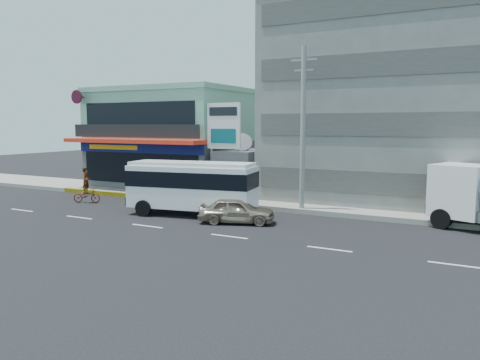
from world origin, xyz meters
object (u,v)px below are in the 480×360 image
(utility_pole_near, at_px, (303,129))
(shop_building, at_px, (176,141))
(concrete_building, at_px, (395,101))
(sedan, at_px, (237,210))
(minibus, at_px, (192,184))
(satellite_dish, at_px, (242,149))
(motorcycle_rider, at_px, (87,191))
(billboard, at_px, (224,131))

(utility_pole_near, bearing_deg, shop_building, 154.94)
(concrete_building, relative_size, sedan, 3.84)
(utility_pole_near, relative_size, minibus, 1.26)
(concrete_building, distance_m, utility_pole_near, 8.79)
(satellite_dish, bearing_deg, shop_building, 159.79)
(concrete_building, xyz_separation_m, minibus, (-9.53, -11.37, -5.10))
(satellite_dish, distance_m, sedan, 9.43)
(shop_building, xyz_separation_m, sedan, (11.87, -11.05, -3.29))
(concrete_building, height_order, sedan, concrete_building)
(concrete_building, relative_size, motorcycle_rider, 6.58)
(minibus, bearing_deg, billboard, 99.86)
(billboard, height_order, minibus, billboard)
(billboard, relative_size, minibus, 0.87)
(concrete_building, xyz_separation_m, sedan, (-6.13, -12.10, -6.29))
(minibus, relative_size, sedan, 1.90)
(satellite_dish, bearing_deg, sedan, -64.47)
(billboard, bearing_deg, utility_pole_near, -15.48)
(concrete_building, bearing_deg, satellite_dish, -158.20)
(utility_pole_near, bearing_deg, concrete_building, 62.24)
(utility_pole_near, bearing_deg, satellite_dish, 149.04)
(concrete_building, bearing_deg, motorcycle_rider, -149.42)
(shop_building, relative_size, minibus, 1.57)
(minibus, height_order, sedan, minibus)
(concrete_building, distance_m, satellite_dish, 11.30)
(shop_building, relative_size, motorcycle_rider, 5.10)
(shop_building, distance_m, sedan, 16.55)
(concrete_building, distance_m, minibus, 15.69)
(shop_building, xyz_separation_m, motorcycle_rider, (-0.53, -9.90, -3.19))
(satellite_dish, height_order, motorcycle_rider, satellite_dish)
(billboard, bearing_deg, concrete_building, 28.92)
(billboard, xyz_separation_m, sedan, (4.37, -6.30, -4.22))
(concrete_building, distance_m, motorcycle_rider, 22.40)
(billboard, distance_m, sedan, 8.75)
(motorcycle_rider, bearing_deg, sedan, -5.32)
(concrete_building, relative_size, utility_pole_near, 1.60)
(satellite_dish, bearing_deg, utility_pole_near, -30.96)
(satellite_dish, height_order, minibus, satellite_dish)
(concrete_building, relative_size, satellite_dish, 10.67)
(utility_pole_near, bearing_deg, motorcycle_rider, -167.02)
(satellite_dish, bearing_deg, concrete_building, 21.80)
(billboard, height_order, sedan, billboard)
(concrete_building, bearing_deg, utility_pole_near, -117.76)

